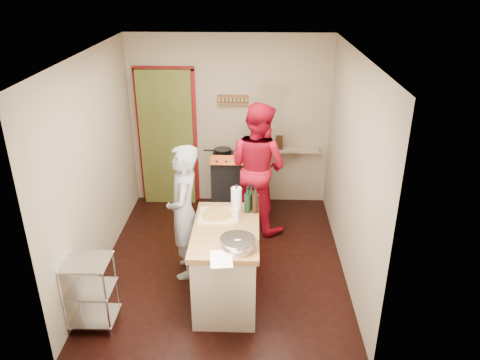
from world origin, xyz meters
name	(u,v)px	position (x,y,z in m)	size (l,w,h in m)	color
floor	(224,261)	(0.00, 0.00, 0.00)	(3.50, 3.50, 0.00)	black
back_wall	(188,131)	(-0.64, 1.78, 1.13)	(3.00, 0.44, 2.60)	tan
left_wall	(95,166)	(-1.50, 0.00, 1.30)	(0.04, 3.50, 2.60)	tan
right_wall	(351,169)	(1.50, 0.00, 1.30)	(0.04, 3.50, 2.60)	tan
ceiling	(220,53)	(0.00, 0.00, 2.61)	(3.00, 3.50, 0.02)	white
stove	(232,182)	(0.05, 1.42, 0.45)	(0.60, 0.63, 1.00)	black
wire_shelving	(90,290)	(-1.28, -1.20, 0.44)	(0.48, 0.40, 0.80)	silver
island	(227,262)	(0.09, -0.71, 0.48)	(0.71, 1.33, 1.21)	beige
person_stripe	(184,212)	(-0.44, -0.24, 0.83)	(0.60, 0.40, 1.65)	#A4A3A8
person_red	(258,167)	(0.43, 0.94, 0.91)	(0.89, 0.69, 1.83)	#B40C23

